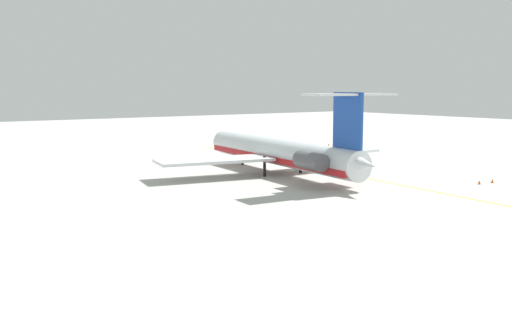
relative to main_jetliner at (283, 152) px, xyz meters
name	(u,v)px	position (x,y,z in m)	size (l,w,h in m)	color
ground	(303,165)	(5.83, -8.73, -3.25)	(310.19, 310.19, 0.00)	#B7B5AD
main_jetliner	(283,152)	(0.00, 0.00, 0.00)	(40.99, 36.27, 11.93)	silver
ground_crew_near_nose	(329,147)	(16.77, -24.19, -2.15)	(0.28, 0.44, 1.75)	black
ground_crew_near_tail	(322,150)	(13.76, -19.91, -2.10)	(0.46, 0.29, 1.83)	black
ground_crew_portside	(286,148)	(19.55, -15.79, -2.12)	(0.29, 0.42, 1.80)	black
safety_cone_nose	(305,150)	(21.82, -22.41, -2.98)	(0.40, 0.40, 0.55)	#EA590F
safety_cone_wingtip	(492,181)	(-21.47, -18.37, -2.98)	(0.40, 0.40, 0.55)	#EA590F
safety_cone_tail	(479,182)	(-21.14, -15.96, -2.98)	(0.40, 0.40, 0.55)	#EA590F
taxiway_centreline	(320,169)	(1.15, -8.11, -3.25)	(80.93, 0.36, 0.01)	gold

